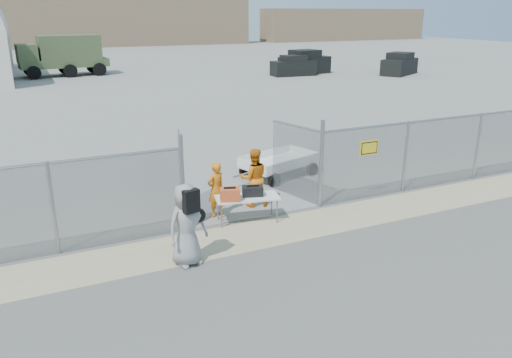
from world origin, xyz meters
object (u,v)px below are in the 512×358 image
visitor (187,225)px  utility_trailer (279,165)px  security_worker_left (216,190)px  folding_table (247,209)px  security_worker_right (254,178)px

visitor → utility_trailer: size_ratio=0.57×
security_worker_left → utility_trailer: security_worker_left is taller
folding_table → security_worker_left: security_worker_left is taller
visitor → utility_trailer: 6.64m
folding_table → security_worker_right: 1.26m
utility_trailer → security_worker_right: bearing=-148.8°
security_worker_left → utility_trailer: size_ratio=0.47×
folding_table → security_worker_right: bearing=68.9°
folding_table → security_worker_right: (0.63, 0.97, 0.49)m
utility_trailer → security_worker_left: bearing=-159.6°
security_worker_right → utility_trailer: (1.92, 2.14, -0.45)m
security_worker_right → visitor: visitor is taller
folding_table → visitor: bearing=-131.3°
folding_table → visitor: visitor is taller
folding_table → visitor: size_ratio=0.89×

